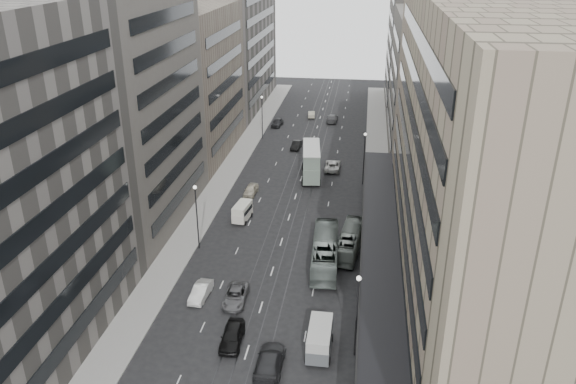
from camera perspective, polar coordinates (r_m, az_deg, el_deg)
The scene contains 29 objects.
ground at distance 57.76m, azimuth -2.96°, elevation -12.18°, with size 220.00×220.00×0.00m, color black.
sidewalk_right at distance 89.98m, azimuth 9.07°, elevation 1.36°, with size 4.00×125.00×0.15m, color gray.
sidewalk_left at distance 92.45m, azimuth -5.96°, elevation 2.16°, with size 4.00×125.00×0.15m, color gray.
department_store at distance 58.35m, azimuth 19.50°, elevation 3.42°, with size 19.20×60.00×30.00m.
building_right_mid at distance 101.01m, azimuth 14.94°, elevation 10.44°, with size 15.00×28.00×24.00m, color #524D47.
building_right_far at distance 129.97m, azimuth 13.67°, elevation 14.29°, with size 15.00×32.00×28.00m, color slate.
building_left_b at distance 73.79m, azimuth -17.24°, elevation 9.47°, with size 15.00×26.00×34.00m, color #524D47.
building_left_c at distance 99.24m, azimuth -10.53°, elevation 10.90°, with size 15.00×28.00×25.00m, color #6E6555.
building_left_d at distance 130.15m, azimuth -6.04°, elevation 14.82°, with size 15.00×38.00×28.00m, color slate.
lamp_right_near at distance 49.90m, azimuth 7.04°, elevation -11.51°, with size 0.44×0.44×8.32m.
lamp_right_far at distance 85.79m, azimuth 7.76°, elevation 3.99°, with size 0.44×0.44×8.32m.
lamp_left_near at distance 67.32m, azimuth -9.28°, elevation -1.79°, with size 0.44×0.44×8.32m.
lamp_left_far at distance 106.58m, azimuth -2.65°, elevation 8.10°, with size 0.44×0.44×8.32m.
bus_near at distance 64.98m, azimuth 3.79°, elevation -6.01°, with size 2.82×12.06×3.36m, color gray.
bus_far at distance 68.01m, azimuth 6.30°, elevation -4.97°, with size 2.29×9.81×2.73m, color gray.
double_decker at distance 88.64m, azimuth 2.38°, elevation 3.15°, with size 3.72×9.54×5.09m.
vw_microbus at distance 52.25m, azimuth 3.23°, elevation -14.61°, with size 2.28×4.91×2.64m.
panel_van at distance 75.25m, azimuth -4.67°, elevation -1.98°, with size 2.27×4.00×2.40m.
sedan_0 at distance 53.77m, azimuth -5.71°, elevation -14.32°, with size 1.91×4.75×1.62m, color black.
sedan_1 at distance 60.27m, azimuth -8.85°, elevation -9.96°, with size 1.50×4.29×1.41m, color silver.
sedan_2 at distance 59.20m, azimuth -5.35°, elevation -10.47°, with size 2.25×4.88×1.36m, color #58585B.
sedan_3 at distance 50.76m, azimuth -1.88°, elevation -16.86°, with size 2.33×5.73×1.66m, color #242426.
sedan_4 at distance 83.30m, azimuth -3.80°, elevation 0.22°, with size 1.67×4.14×1.41m, color beige.
sedan_5 at distance 102.27m, azimuth 0.86°, elevation 4.80°, with size 1.47×4.23×1.39m, color black.
sedan_6 at distance 92.69m, azimuth 4.55°, elevation 2.71°, with size 2.45×5.30×1.47m, color silver.
sedan_7 at distance 118.92m, azimuth 4.50°, elevation 7.49°, with size 2.13×5.25×1.52m, color #505153.
sedan_8 at distance 115.61m, azimuth -1.09°, elevation 7.09°, with size 1.85×4.59×1.56m, color black.
sedan_9 at distance 122.07m, azimuth 2.40°, elevation 7.92°, with size 1.40×4.02×1.33m, color #B5AF96.
pedestrian at distance 50.55m, azimuth 10.78°, elevation -17.18°, with size 0.68×0.45×1.87m, color black.
Camera 1 is at (9.38, -45.87, 33.83)m, focal length 35.00 mm.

